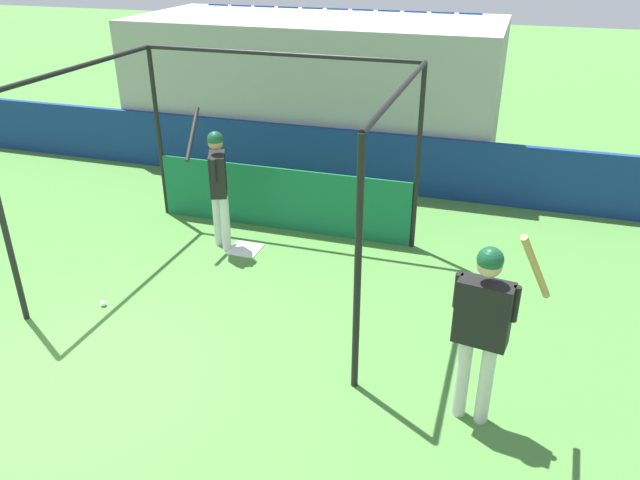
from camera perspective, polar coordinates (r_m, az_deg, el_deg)
The scene contains 8 objects.
ground_plane at distance 7.09m, azimuth -20.16°, elevation -11.64°, with size 60.00×60.00×0.00m, color #477F38.
outfield_wall at distance 11.56m, azimuth -2.80°, elevation 7.94°, with size 24.00×0.12×1.06m.
bleacher_section at distance 12.85m, azimuth -0.25°, elevation 13.71°, with size 7.05×3.20×2.74m.
batting_cage at distance 8.84m, azimuth -5.03°, elevation 6.10°, with size 4.15×3.39×2.69m.
home_plate at distance 9.18m, azimuth -6.86°, elevation -0.83°, with size 0.44×0.44×0.02m.
player_batter at distance 8.91m, azimuth -9.35°, elevation 5.52°, with size 0.71×0.79×1.94m.
player_waiting at distance 5.71m, azimuth 14.71°, elevation -7.05°, with size 0.82×0.49×2.09m.
baseball at distance 8.22m, azimuth -19.21°, elevation -5.50°, with size 0.07×0.07×0.07m.
Camera 1 is at (3.86, -4.23, 4.17)m, focal length 35.00 mm.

